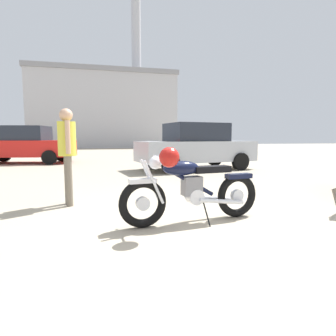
% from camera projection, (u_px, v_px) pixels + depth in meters
% --- Properties ---
extents(ground_plane, '(80.00, 80.00, 0.00)m').
position_uv_depth(ground_plane, '(195.00, 220.00, 4.03)').
color(ground_plane, tan).
extents(vintage_motorcycle, '(2.07, 0.73, 1.07)m').
position_uv_depth(vintage_motorcycle, '(190.00, 188.00, 3.87)').
color(vintage_motorcycle, black).
rests_on(vintage_motorcycle, ground_plane).
extents(bystander, '(0.30, 0.45, 1.66)m').
position_uv_depth(bystander, '(67.00, 146.00, 4.84)').
color(bystander, '#706656').
rests_on(bystander, ground_plane).
extents(blue_hatchback_right, '(4.40, 2.36, 1.67)m').
position_uv_depth(blue_hatchback_right, '(25.00, 145.00, 12.79)').
color(blue_hatchback_right, black).
rests_on(blue_hatchback_right, ground_plane).
extents(white_estate_far, '(4.44, 2.49, 1.67)m').
position_uv_depth(white_estate_far, '(196.00, 146.00, 10.30)').
color(white_estate_far, black).
rests_on(white_estate_far, ground_plane).
extents(industrial_building, '(16.11, 9.41, 18.07)m').
position_uv_depth(industrial_building, '(105.00, 110.00, 33.38)').
color(industrial_building, '#B2B2B7').
rests_on(industrial_building, ground_plane).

